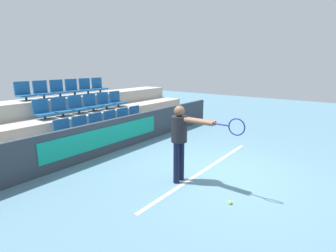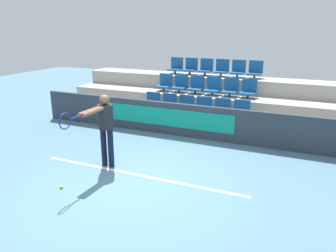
# 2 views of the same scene
# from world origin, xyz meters

# --- Properties ---
(ground_plane) EXTENTS (30.00, 30.00, 0.00)m
(ground_plane) POSITION_xyz_m (0.00, 0.00, 0.00)
(ground_plane) COLOR slate
(court_baseline) EXTENTS (4.84, 0.08, 0.01)m
(court_baseline) POSITION_xyz_m (0.00, 0.36, 0.00)
(court_baseline) COLOR white
(court_baseline) RESTS_ON ground
(barrier_wall) EXTENTS (9.91, 0.14, 0.96)m
(barrier_wall) POSITION_xyz_m (-0.02, 3.23, 0.48)
(barrier_wall) COLOR #2D3842
(barrier_wall) RESTS_ON ground
(bleacher_tier_front) EXTENTS (9.51, 1.01, 0.47)m
(bleacher_tier_front) POSITION_xyz_m (0.00, 3.82, 0.24)
(bleacher_tier_front) COLOR #ADA89E
(bleacher_tier_front) RESTS_ON ground
(bleacher_tier_middle) EXTENTS (9.51, 1.01, 0.94)m
(bleacher_tier_middle) POSITION_xyz_m (0.00, 4.83, 0.47)
(bleacher_tier_middle) COLOR #ADA89E
(bleacher_tier_middle) RESTS_ON ground
(bleacher_tier_back) EXTENTS (9.51, 1.01, 1.41)m
(bleacher_tier_back) POSITION_xyz_m (0.00, 5.84, 0.71)
(bleacher_tier_back) COLOR #ADA89E
(bleacher_tier_back) RESTS_ON ground
(stadium_chair_0) EXTENTS (0.47, 0.43, 0.58)m
(stadium_chair_0) POSITION_xyz_m (-1.44, 3.95, 0.71)
(stadium_chair_0) COLOR #333333
(stadium_chair_0) RESTS_ON bleacher_tier_front
(stadium_chair_1) EXTENTS (0.47, 0.43, 0.58)m
(stadium_chair_1) POSITION_xyz_m (-0.86, 3.95, 0.71)
(stadium_chair_1) COLOR #333333
(stadium_chair_1) RESTS_ON bleacher_tier_front
(stadium_chair_2) EXTENTS (0.47, 0.43, 0.58)m
(stadium_chair_2) POSITION_xyz_m (-0.29, 3.95, 0.71)
(stadium_chair_2) COLOR #333333
(stadium_chair_2) RESTS_ON bleacher_tier_front
(stadium_chair_3) EXTENTS (0.47, 0.43, 0.58)m
(stadium_chair_3) POSITION_xyz_m (0.29, 3.95, 0.71)
(stadium_chair_3) COLOR #333333
(stadium_chair_3) RESTS_ON bleacher_tier_front
(stadium_chair_4) EXTENTS (0.47, 0.43, 0.58)m
(stadium_chair_4) POSITION_xyz_m (0.86, 3.95, 0.71)
(stadium_chair_4) COLOR #333333
(stadium_chair_4) RESTS_ON bleacher_tier_front
(stadium_chair_5) EXTENTS (0.47, 0.43, 0.58)m
(stadium_chair_5) POSITION_xyz_m (1.44, 3.95, 0.71)
(stadium_chair_5) COLOR #333333
(stadium_chair_5) RESTS_ON bleacher_tier_front
(stadium_chair_6) EXTENTS (0.47, 0.43, 0.58)m
(stadium_chair_6) POSITION_xyz_m (-1.44, 4.96, 1.18)
(stadium_chair_6) COLOR #333333
(stadium_chair_6) RESTS_ON bleacher_tier_middle
(stadium_chair_7) EXTENTS (0.47, 0.43, 0.58)m
(stadium_chair_7) POSITION_xyz_m (-0.86, 4.96, 1.18)
(stadium_chair_7) COLOR #333333
(stadium_chair_7) RESTS_ON bleacher_tier_middle
(stadium_chair_8) EXTENTS (0.47, 0.43, 0.58)m
(stadium_chair_8) POSITION_xyz_m (-0.29, 4.96, 1.18)
(stadium_chair_8) COLOR #333333
(stadium_chair_8) RESTS_ON bleacher_tier_middle
(stadium_chair_9) EXTENTS (0.47, 0.43, 0.58)m
(stadium_chair_9) POSITION_xyz_m (0.29, 4.96, 1.18)
(stadium_chair_9) COLOR #333333
(stadium_chair_9) RESTS_ON bleacher_tier_middle
(stadium_chair_10) EXTENTS (0.47, 0.43, 0.58)m
(stadium_chair_10) POSITION_xyz_m (0.86, 4.96, 1.18)
(stadium_chair_10) COLOR #333333
(stadium_chair_10) RESTS_ON bleacher_tier_middle
(stadium_chair_11) EXTENTS (0.47, 0.43, 0.58)m
(stadium_chair_11) POSITION_xyz_m (1.44, 4.96, 1.18)
(stadium_chair_11) COLOR #333333
(stadium_chair_11) RESTS_ON bleacher_tier_middle
(stadium_chair_12) EXTENTS (0.47, 0.43, 0.58)m
(stadium_chair_12) POSITION_xyz_m (-1.44, 5.97, 1.66)
(stadium_chair_12) COLOR #333333
(stadium_chair_12) RESTS_ON bleacher_tier_back
(stadium_chair_13) EXTENTS (0.47, 0.43, 0.58)m
(stadium_chair_13) POSITION_xyz_m (-0.86, 5.97, 1.66)
(stadium_chair_13) COLOR #333333
(stadium_chair_13) RESTS_ON bleacher_tier_back
(stadium_chair_14) EXTENTS (0.47, 0.43, 0.58)m
(stadium_chair_14) POSITION_xyz_m (-0.29, 5.97, 1.66)
(stadium_chair_14) COLOR #333333
(stadium_chair_14) RESTS_ON bleacher_tier_back
(stadium_chair_15) EXTENTS (0.47, 0.43, 0.58)m
(stadium_chair_15) POSITION_xyz_m (0.29, 5.97, 1.66)
(stadium_chair_15) COLOR #333333
(stadium_chair_15) RESTS_ON bleacher_tier_back
(stadium_chair_16) EXTENTS (0.47, 0.43, 0.58)m
(stadium_chair_16) POSITION_xyz_m (0.86, 5.97, 1.66)
(stadium_chair_16) COLOR #333333
(stadium_chair_16) RESTS_ON bleacher_tier_back
(stadium_chair_17) EXTENTS (0.47, 0.43, 0.58)m
(stadium_chair_17) POSITION_xyz_m (1.44, 5.97, 1.66)
(stadium_chair_17) COLOR #333333
(stadium_chair_17) RESTS_ON bleacher_tier_back
(tennis_player) EXTENTS (0.34, 1.60, 1.68)m
(tennis_player) POSITION_xyz_m (-0.89, 0.45, 1.06)
(tennis_player) COLOR black
(tennis_player) RESTS_ON ground
(tennis_ball) EXTENTS (0.07, 0.07, 0.07)m
(tennis_ball) POSITION_xyz_m (-1.13, -0.79, 0.03)
(tennis_ball) COLOR #CCDB33
(tennis_ball) RESTS_ON ground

